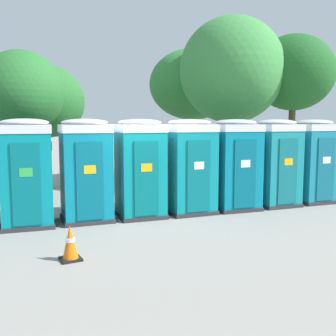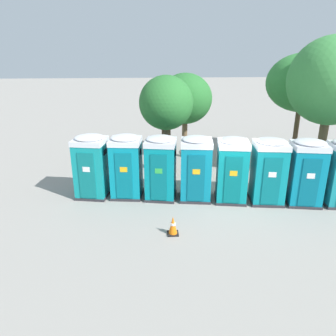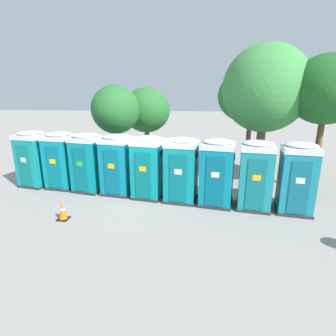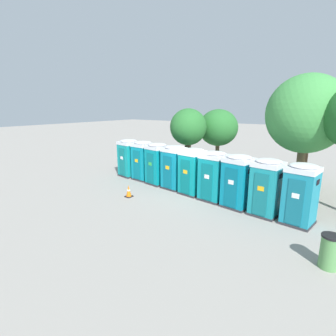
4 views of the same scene
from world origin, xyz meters
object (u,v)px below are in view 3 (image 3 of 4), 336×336
portapotty_2 (88,162)px  portapotty_0 (34,158)px  portapotty_1 (61,160)px  street_tree_1 (146,111)px  portapotty_4 (148,167)px  portapotty_6 (217,172)px  portapotty_3 (117,164)px  street_tree_2 (252,96)px  street_tree_4 (327,90)px  portapotty_5 (181,169)px  portapotty_7 (256,175)px  portapotty_8 (297,177)px  traffic_cone (63,211)px  street_tree_0 (116,111)px  street_tree_3 (265,89)px

portapotty_2 → portapotty_0: bearing=172.2°
portapotty_1 → street_tree_1: street_tree_1 is taller
portapotty_4 → portapotty_6: bearing=-9.5°
portapotty_3 → street_tree_2: (6.14, 4.77, 2.75)m
portapotty_1 → portapotty_6: 6.92m
portapotty_0 → street_tree_2: street_tree_2 is taller
portapotty_3 → street_tree_4: size_ratio=0.45×
portapotty_5 → portapotty_7: (2.74, -0.41, 0.00)m
portapotty_5 → street_tree_2: street_tree_2 is taller
portapotty_3 → portapotty_7: size_ratio=1.00×
portapotty_4 → portapotty_5: same height
portapotty_8 → traffic_cone: (-7.97, -1.61, -0.97)m
portapotty_2 → street_tree_0: street_tree_0 is taller
portapotty_1 → portapotty_3: (2.73, -0.44, -0.00)m
portapotty_0 → street_tree_3: street_tree_3 is taller
portapotty_2 → portapotty_4: 2.77m
portapotty_2 → portapotty_5: (4.10, -0.67, -0.00)m
portapotty_6 → portapotty_7: bearing=-7.5°
portapotty_4 → street_tree_4: 7.87m
portapotty_5 → portapotty_6: (1.36, -0.23, -0.00)m
portapotty_1 → portapotty_6: size_ratio=1.00×
street_tree_3 → street_tree_1: bearing=152.5°
portapotty_6 → street_tree_4: bearing=25.8°
street_tree_2 → traffic_cone: 11.05m
portapotty_7 → portapotty_8: same height
portapotty_7 → portapotty_8: (1.38, -0.16, 0.00)m
street_tree_2 → traffic_cone: (-7.27, -7.45, -3.72)m
street_tree_0 → street_tree_3: size_ratio=0.73×
portapotty_4 → street_tree_1: bearing=101.5°
street_tree_4 → street_tree_2: bearing=124.3°
portapotty_8 → street_tree_4: bearing=56.6°
portapotty_0 → portapotty_4: (5.48, -0.82, 0.00)m
portapotty_0 → street_tree_2: 11.43m
portapotty_3 → portapotty_8: size_ratio=1.00×
portapotty_8 → portapotty_1: bearing=171.1°
portapotty_5 → traffic_cone: portapotty_5 is taller
portapotty_7 → street_tree_2: (0.68, 5.67, 2.75)m
portapotty_4 → street_tree_2: size_ratio=0.46×
street_tree_0 → street_tree_2: 7.33m
traffic_cone → street_tree_3: bearing=33.8°
portapotty_3 → portapotty_8: bearing=-8.9°
portapotty_5 → portapotty_6: size_ratio=1.00×
street_tree_3 → street_tree_4: 2.38m
traffic_cone → street_tree_2: bearing=45.7°
street_tree_4 → traffic_cone: bearing=-157.0°
street_tree_4 → traffic_cone: 11.14m
portapotty_5 → street_tree_3: bearing=38.1°
portapotty_0 → street_tree_0: street_tree_0 is taller
portapotty_7 → street_tree_1: street_tree_1 is taller
street_tree_1 → portapotty_0: bearing=-131.6°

